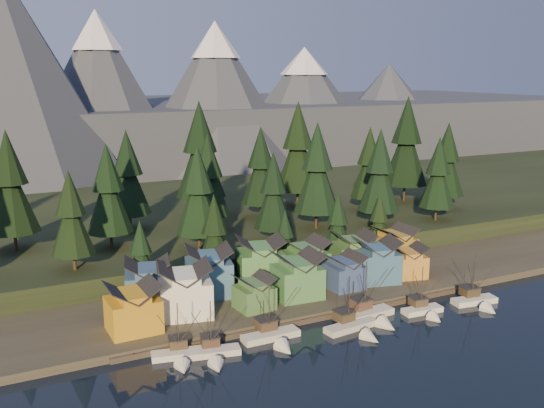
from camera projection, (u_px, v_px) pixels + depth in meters
name	position (u px, v px, depth m)	size (l,w,h in m)	color
ground	(367.00, 352.00, 102.37)	(500.00, 500.00, 0.00)	black
shore_strip	(265.00, 277.00, 137.24)	(400.00, 50.00, 1.50)	#353027
hillside	(193.00, 219.00, 180.54)	(420.00, 100.00, 6.00)	black
dock	(318.00, 315.00, 116.71)	(80.00, 4.00, 1.00)	#4A4135
mountain_ridge	(96.00, 115.00, 281.95)	(560.00, 190.00, 90.00)	#4E5365
boat_0	(180.00, 349.00, 99.23)	(9.72, 10.28, 10.37)	silver
boat_1	(213.00, 347.00, 99.84)	(10.12, 10.70, 10.44)	beige
boat_2	(274.00, 330.00, 105.94)	(10.84, 11.80, 11.58)	beige
boat_3	(355.00, 321.00, 109.92)	(11.05, 11.84, 11.11)	beige
boat_4	(372.00, 309.00, 115.16)	(11.54, 12.42, 12.24)	beige
boat_5	(425.00, 305.00, 117.69)	(8.54, 9.20, 10.36)	white
boat_6	(478.00, 295.00, 122.29)	(9.94, 10.58, 11.37)	silver
house_front_0	(133.00, 306.00, 106.25)	(8.98, 8.51, 8.76)	#C68D1C
house_front_1	(185.00, 288.00, 113.13)	(11.34, 11.04, 9.93)	white
house_front_2	(254.00, 291.00, 116.51)	(7.27, 7.32, 6.55)	#4A7640
house_front_3	(297.00, 274.00, 122.24)	(9.62, 9.22, 9.20)	#458148
house_front_4	(344.00, 270.00, 127.61)	(7.18, 7.74, 7.28)	#34497B
house_front_5	(377.00, 259.00, 131.41)	(10.68, 10.09, 9.42)	#365E80
house_front_6	(408.00, 260.00, 134.60)	(8.62, 8.33, 7.21)	#C78933
house_back_0	(148.00, 282.00, 117.67)	(10.22, 9.97, 9.31)	#365580
house_back_1	(209.00, 270.00, 123.41)	(10.68, 10.76, 10.05)	#396287
house_back_2	(261.00, 260.00, 129.80)	(11.33, 10.74, 10.17)	#49884D
house_back_3	(305.00, 259.00, 132.14)	(9.13, 8.14, 9.23)	#437C48
house_back_4	(353.00, 252.00, 137.04)	(9.95, 9.68, 9.30)	#487841
house_back_5	(395.00, 245.00, 142.27)	(8.43, 8.53, 9.21)	olive
tree_hill_1	(10.00, 185.00, 135.75)	(11.99, 11.99, 27.92)	#332319
tree_hill_2	(71.00, 216.00, 123.36)	(9.04, 9.04, 21.07)	#332319
tree_hill_3	(108.00, 192.00, 137.75)	(10.59, 10.59, 24.68)	#332319
tree_hill_4	(128.00, 176.00, 154.17)	(11.18, 11.18, 26.05)	#332319
tree_hill_5	(198.00, 193.00, 136.78)	(10.48, 10.48, 24.41)	#332319
tree_hill_6	(208.00, 178.00, 153.26)	(10.85, 10.85, 25.27)	#332319
tree_hill_7	(273.00, 194.00, 143.07)	(9.45, 9.45, 22.02)	#332319
tree_hill_8	(261.00, 169.00, 167.12)	(10.96, 10.96, 25.53)	#332319
tree_hill_9	(317.00, 171.00, 155.40)	(11.95, 11.95, 27.84)	#332319
tree_hill_10	(298.00, 150.00, 180.28)	(13.61, 13.61, 31.70)	#332319
tree_hill_11	(380.00, 173.00, 158.15)	(11.12, 11.12, 25.90)	#332319
tree_hill_12	(369.00, 165.00, 175.75)	(10.62, 10.62, 24.73)	#332319
tree_hill_13	(438.00, 175.00, 164.49)	(9.91, 9.91, 23.08)	#332319
tree_hill_14	(406.00, 144.00, 187.79)	(14.11, 14.11, 32.86)	#332319
tree_hill_15	(200.00, 154.00, 169.02)	(13.93, 13.93, 32.45)	#332319
tree_hill_17	(447.00, 162.00, 178.10)	(11.07, 11.07, 25.79)	#332319
tree_shore_0	(141.00, 254.00, 123.16)	(6.70, 6.70, 15.60)	#332319
tree_shore_1	(215.00, 234.00, 129.57)	(8.42, 8.42, 19.61)	#332319
tree_shore_2	(285.00, 238.00, 137.52)	(6.19, 6.19, 14.41)	#332319
tree_shore_3	(337.00, 224.00, 143.22)	(7.38, 7.38, 17.20)	#332319
tree_shore_4	(379.00, 222.00, 148.54)	(6.84, 6.84, 15.93)	#332319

